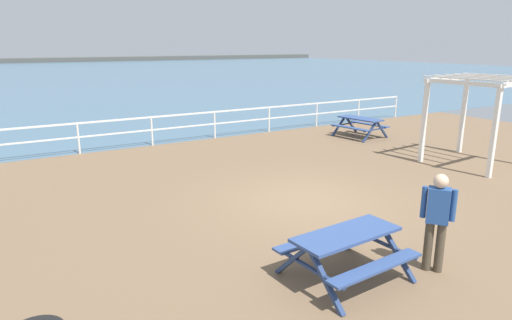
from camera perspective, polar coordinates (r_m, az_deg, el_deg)
The scene contains 8 objects.
ground_plane at distance 10.87m, azimuth 6.62°, elevation -5.60°, with size 30.00×24.00×0.20m, color brown.
sea_band at distance 61.24m, azimuth -25.37°, elevation 9.80°, with size 142.00×90.00×0.01m, color #476B84.
distant_shoreline at distance 104.06m, azimuth -27.98°, elevation 10.92°, with size 142.00×6.00×1.80m, color #4C4C47.
seaward_railing at distance 17.25m, azimuth -9.15°, elevation 4.83°, with size 23.07×0.07×1.08m.
picnic_table_near_left at distance 18.42m, azimuth 13.16°, elevation 4.67°, with size 1.74×1.98×0.80m.
picnic_table_near_right at distance 7.29m, azimuth 11.44°, elevation -10.46°, with size 1.89×1.64×0.80m.
visitor at distance 7.78m, azimuth 22.12°, elevation -6.72°, with size 0.38×0.44×1.66m.
lattice_pergola at distance 15.24m, azimuth 26.68°, elevation 6.88°, with size 2.61×2.73×2.70m.
Camera 1 is at (-6.28, -8.05, 3.63)m, focal length 31.33 mm.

